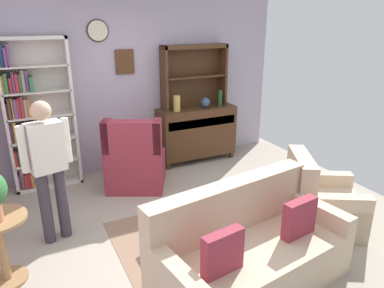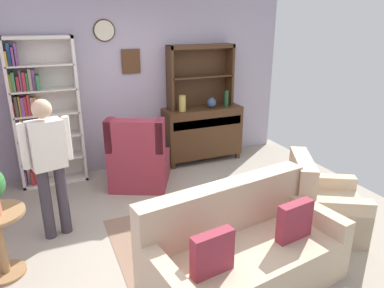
{
  "view_description": "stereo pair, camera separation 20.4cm",
  "coord_description": "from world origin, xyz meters",
  "views": [
    {
      "loc": [
        -1.63,
        -3.31,
        2.34
      ],
      "look_at": [
        0.1,
        0.2,
        0.95
      ],
      "focal_mm": 33.76,
      "sensor_mm": 36.0,
      "label": 1
    },
    {
      "loc": [
        -1.45,
        -3.39,
        2.34
      ],
      "look_at": [
        0.1,
        0.2,
        0.95
      ],
      "focal_mm": 33.76,
      "sensor_mm": 36.0,
      "label": 2
    }
  ],
  "objects": [
    {
      "name": "coffee_table",
      "position": [
        0.0,
        -0.26,
        0.35
      ],
      "size": [
        0.8,
        0.5,
        0.42
      ],
      "color": "#422816",
      "rests_on": "ground_plane"
    },
    {
      "name": "bottle_wine",
      "position": [
        1.39,
        1.77,
        1.06
      ],
      "size": [
        0.07,
        0.07,
        0.27
      ],
      "primitive_type": "cylinder",
      "color": "#194223",
      "rests_on": "sideboard"
    },
    {
      "name": "vase_round",
      "position": [
        1.13,
        1.79,
        1.01
      ],
      "size": [
        0.15,
        0.15,
        0.17
      ],
      "primitive_type": "ellipsoid",
      "color": "#33476B",
      "rests_on": "sideboard"
    },
    {
      "name": "area_rug",
      "position": [
        0.2,
        -0.3,
        0.0
      ],
      "size": [
        2.27,
        1.64,
        0.01
      ],
      "primitive_type": "cube",
      "color": "#846651",
      "rests_on": "ground_plane"
    },
    {
      "name": "bookshelf",
      "position": [
        -1.46,
        1.94,
        1.04
      ],
      "size": [
        0.9,
        0.3,
        2.1
      ],
      "color": "silver",
      "rests_on": "ground_plane"
    },
    {
      "name": "wall_back",
      "position": [
        -0.0,
        2.13,
        1.41
      ],
      "size": [
        5.0,
        0.09,
        2.8
      ],
      "color": "#A399AD",
      "rests_on": "ground_plane"
    },
    {
      "name": "sideboard_hutch",
      "position": [
        1.0,
        1.97,
        1.56
      ],
      "size": [
        1.1,
        0.26,
        1.0
      ],
      "color": "#422816",
      "rests_on": "sideboard"
    },
    {
      "name": "armchair_floral",
      "position": [
        1.33,
        -0.65,
        0.29
      ],
      "size": [
        1.05,
        1.04,
        0.88
      ],
      "color": "#C6AD8E",
      "rests_on": "ground_plane"
    },
    {
      "name": "sideboard",
      "position": [
        1.0,
        1.86,
        0.51
      ],
      "size": [
        1.3,
        0.45,
        0.92
      ],
      "color": "#422816",
      "rests_on": "ground_plane"
    },
    {
      "name": "book_stack",
      "position": [
        -0.01,
        -0.25,
        0.46
      ],
      "size": [
        0.21,
        0.15,
        0.07
      ],
      "color": "#CC7233",
      "rests_on": "coffee_table"
    },
    {
      "name": "couch_floral",
      "position": [
        0.05,
        -1.06,
        0.31
      ],
      "size": [
        1.9,
        1.1,
        0.9
      ],
      "color": "#C6AD8E",
      "rests_on": "ground_plane"
    },
    {
      "name": "vase_tall",
      "position": [
        0.61,
        1.78,
        1.05
      ],
      "size": [
        0.11,
        0.11,
        0.25
      ],
      "primitive_type": "cylinder",
      "color": "tan",
      "rests_on": "sideboard"
    },
    {
      "name": "ground_plane",
      "position": [
        0.0,
        0.0,
        -0.01
      ],
      "size": [
        5.4,
        4.6,
        0.02
      ],
      "primitive_type": "cube",
      "color": "#9E9384"
    },
    {
      "name": "person_reading",
      "position": [
        -1.44,
        0.45,
        0.91
      ],
      "size": [
        0.52,
        0.28,
        1.56
      ],
      "color": "#38333D",
      "rests_on": "ground_plane"
    },
    {
      "name": "wingback_chair",
      "position": [
        -0.26,
        1.29,
        0.38
      ],
      "size": [
        1.05,
        1.06,
        1.05
      ],
      "color": "maroon",
      "rests_on": "ground_plane"
    }
  ]
}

